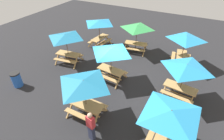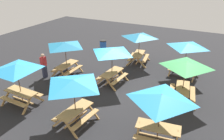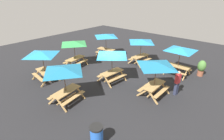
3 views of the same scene
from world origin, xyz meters
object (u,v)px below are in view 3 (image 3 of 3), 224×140
Objects in this scene: picnic_table_6 at (156,67)px; picnic_table_7 at (64,72)px; picnic_table_5 at (141,43)px; picnic_table_1 at (42,55)px; trash_bin_blue at (97,135)px; picnic_table_3 at (74,44)px; picnic_table_0 at (112,56)px; picnic_table_2 at (106,37)px; person_standing at (177,82)px; potted_plant_0 at (202,67)px; picnic_table_4 at (181,51)px.

picnic_table_7 is at bearing 139.05° from picnic_table_6.
picnic_table_5 is 8.06m from picnic_table_7.
picnic_table_1 is 2.38× the size of trash_bin_blue.
picnic_table_0 is at bearing -98.84° from picnic_table_3.
person_standing is (-2.44, -8.33, -1.10)m from picnic_table_2.
picnic_table_6 is 1.40× the size of person_standing.
picnic_table_3 and picnic_table_6 have the same top height.
person_standing is (5.07, -4.68, -1.10)m from picnic_table_7.
potted_plant_0 is at bearing -177.76° from picnic_table_2.
picnic_table_3 is 2.38× the size of trash_bin_blue.
picnic_table_2 is at bearing -12.91° from picnic_table_3.
trash_bin_blue is (-9.17, -3.62, -1.49)m from picnic_table_5.
picnic_table_5 is at bearing 68.04° from person_standing.
potted_plant_0 is (1.50, -8.70, -1.27)m from picnic_table_2.
picnic_table_7 is (-4.08, 3.61, 0.00)m from picnic_table_6.
picnic_table_2 is 8.92m from potted_plant_0.
picnic_table_3 is 1.00× the size of picnic_table_5.
potted_plant_0 is 0.76× the size of person_standing.
picnic_table_2 is 1.40× the size of person_standing.
picnic_table_1 is 1.40× the size of person_standing.
trash_bin_blue is at bearing -178.68° from picnic_table_6.
picnic_table_0 is at bearing -13.53° from picnic_table_7.
person_standing is at bearing -145.37° from picnic_table_1.
picnic_table_0 is 4.29m from picnic_table_5.
picnic_table_6 reaches higher than potted_plant_0.
picnic_table_7 is at bearing 175.69° from picnic_table_1.
picnic_table_5 is 2.38× the size of trash_bin_blue.
picnic_table_3 is at bearing 94.71° from picnic_table_0.
person_standing is (-2.99, -4.62, -1.10)m from picnic_table_5.
potted_plant_0 is at bearing -129.40° from picnic_table_1.
picnic_table_6 is 5.40m from trash_bin_blue.
person_standing is at bearing -9.19° from trash_bin_blue.
picnic_table_1 is 3.22m from picnic_table_3.
picnic_table_1 is 1.00× the size of picnic_table_5.
picnic_table_0 is at bearing 129.40° from picnic_table_2.
picnic_table_1 is 1.00× the size of picnic_table_2.
picnic_table_0 reaches higher than person_standing.
picnic_table_0 and picnic_table_1 have the same top height.
picnic_table_4 is 3.94m from picnic_table_6.
picnic_table_0 is 1.00× the size of picnic_table_1.
picnic_table_2 is 0.83× the size of picnic_table_4.
picnic_table_1 is 1.00× the size of picnic_table_3.
picnic_table_0 and picnic_table_5 have the same top height.
person_standing is at bearing -116.31° from picnic_table_5.
person_standing is (6.18, -1.00, 0.39)m from trash_bin_blue.
picnic_table_3 is at bearing -75.53° from picnic_table_1.
trash_bin_blue is at bearing -140.46° from picnic_table_0.
picnic_table_1 is at bearing 71.32° from picnic_table_7.
picnic_table_3 is at bearing 37.69° from picnic_table_7.
picnic_table_3 is 8.79m from person_standing.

